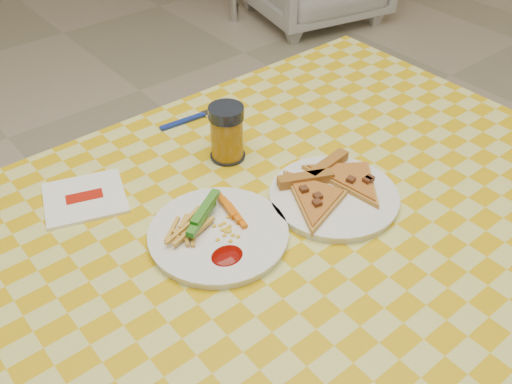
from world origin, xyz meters
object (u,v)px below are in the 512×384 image
Objects in this scene: plate_left at (218,235)px; plate_right at (334,197)px; table at (273,250)px; drink_glass at (227,133)px.

plate_right is at bearing -13.42° from plate_left.
plate_left is at bearing 167.09° from table.
plate_right is at bearing -13.85° from table.
plate_right reaches higher than table.
table is at bearing -104.50° from drink_glass.
table is 5.73× the size of plate_right.
plate_left is at bearing 166.58° from plate_right.
drink_glass reaches higher than plate_left.
plate_left and plate_right have the same top height.
table is at bearing -12.91° from plate_left.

